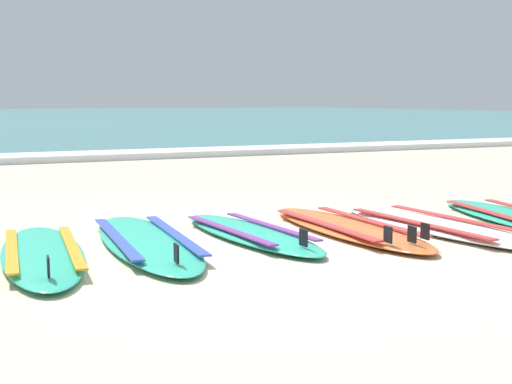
% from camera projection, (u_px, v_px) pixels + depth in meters
% --- Properties ---
extents(ground_plane, '(80.00, 80.00, 0.00)m').
position_uv_depth(ground_plane, '(295.00, 247.00, 5.09)').
color(ground_plane, beige).
extents(wave_foam_strip, '(80.00, 1.08, 0.11)m').
position_uv_depth(wave_foam_strip, '(59.00, 157.00, 12.30)').
color(wave_foam_strip, white).
rests_on(wave_foam_strip, ground).
extents(surfboard_0, '(0.77, 2.09, 0.18)m').
position_uv_depth(surfboard_0, '(42.00, 254.00, 4.71)').
color(surfboard_0, '#2DB793').
rests_on(surfboard_0, ground).
extents(surfboard_1, '(0.80, 2.30, 0.18)m').
position_uv_depth(surfboard_1, '(146.00, 241.00, 5.12)').
color(surfboard_1, '#2DB793').
rests_on(surfboard_1, ground).
extents(surfboard_2, '(0.55, 1.93, 0.18)m').
position_uv_depth(surfboard_2, '(250.00, 233.00, 5.43)').
color(surfboard_2, '#2DB793').
rests_on(surfboard_2, ground).
extents(surfboard_3, '(0.63, 2.18, 0.18)m').
position_uv_depth(surfboard_3, '(347.00, 227.00, 5.66)').
color(surfboard_3, orange).
rests_on(surfboard_3, ground).
extents(surfboard_4, '(0.63, 2.28, 0.18)m').
position_uv_depth(surfboard_4, '(438.00, 226.00, 5.74)').
color(surfboard_4, white).
rests_on(surfboard_4, ground).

